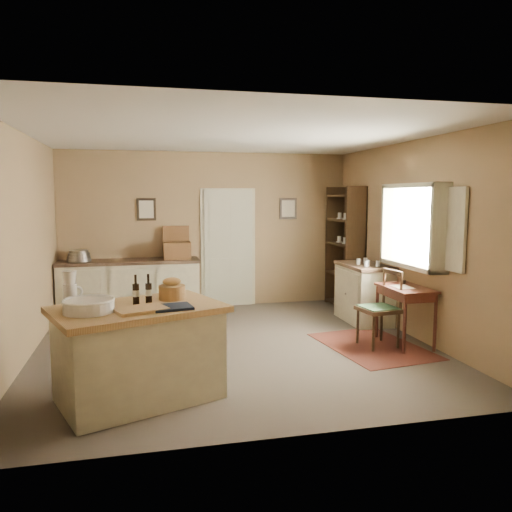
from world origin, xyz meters
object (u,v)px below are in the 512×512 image
at_px(shelving_unit, 347,248).
at_px(desk_chair, 378,309).
at_px(sideboard, 131,285).
at_px(right_cabinet, 364,292).
at_px(writing_desk, 406,295).
at_px(work_island, 138,350).

bearing_deg(shelving_unit, desk_chair, -103.36).
bearing_deg(sideboard, right_cabinet, -20.74).
xyz_separation_m(sideboard, shelving_unit, (3.70, -0.31, 0.57)).
bearing_deg(sideboard, writing_desk, -36.15).
xyz_separation_m(desk_chair, right_cabinet, (0.39, 1.26, -0.03)).
distance_m(sideboard, shelving_unit, 3.75).
relative_size(right_cabinet, shelving_unit, 0.50).
bearing_deg(desk_chair, work_island, -168.02).
bearing_deg(desk_chair, sideboard, 133.31).
relative_size(writing_desk, desk_chair, 0.84).
bearing_deg(writing_desk, sideboard, 143.85).
xyz_separation_m(work_island, shelving_unit, (3.56, 3.33, 0.57)).
xyz_separation_m(sideboard, desk_chair, (3.15, -2.60, 0.01)).
relative_size(work_island, right_cabinet, 1.68).
bearing_deg(writing_desk, desk_chair, -178.47).
relative_size(sideboard, shelving_unit, 1.08).
bearing_deg(right_cabinet, shelving_unit, 81.42).
bearing_deg(shelving_unit, right_cabinet, -98.58).
distance_m(writing_desk, shelving_unit, 2.31).
distance_m(work_island, right_cabinet, 4.11).
bearing_deg(writing_desk, shelving_unit, 86.10).
relative_size(work_island, desk_chair, 1.82).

